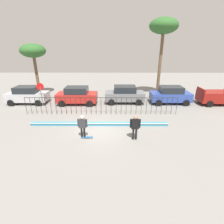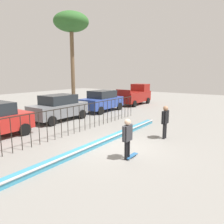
{
  "view_description": "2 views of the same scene",
  "coord_description": "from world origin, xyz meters",
  "px_view_note": "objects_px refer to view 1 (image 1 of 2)",
  "views": [
    {
      "loc": [
        1.1,
        -11.36,
        5.96
      ],
      "look_at": [
        1.03,
        0.92,
        1.16
      ],
      "focal_mm": 27.06,
      "sensor_mm": 36.0,
      "label": 1
    },
    {
      "loc": [
        -8.01,
        -5.22,
        3.42
      ],
      "look_at": [
        0.72,
        0.87,
        1.49
      ],
      "focal_mm": 34.14,
      "sensor_mm": 36.0,
      "label": 2
    }
  ],
  "objects_px": {
    "parked_car_blue": "(170,95)",
    "stop_sign": "(41,91)",
    "parked_car_gray": "(125,94)",
    "palm_tree_tall": "(164,28)",
    "pickup_truck": "(224,95)",
    "parked_car_silver": "(28,95)",
    "camera_operator": "(135,125)",
    "skateboarder": "(83,125)",
    "palm_tree_short": "(33,52)",
    "skateboard": "(87,137)",
    "parked_car_red": "(77,95)"
  },
  "relations": [
    {
      "from": "parked_car_blue",
      "to": "stop_sign",
      "type": "distance_m",
      "value": 13.82
    },
    {
      "from": "parked_car_gray",
      "to": "palm_tree_tall",
      "type": "bearing_deg",
      "value": 31.89
    },
    {
      "from": "pickup_truck",
      "to": "parked_car_silver",
      "type": "bearing_deg",
      "value": 177.96
    },
    {
      "from": "parked_car_gray",
      "to": "pickup_truck",
      "type": "bearing_deg",
      "value": -3.82
    },
    {
      "from": "camera_operator",
      "to": "palm_tree_tall",
      "type": "relative_size",
      "value": 0.2
    },
    {
      "from": "parked_car_silver",
      "to": "skateboarder",
      "type": "bearing_deg",
      "value": -45.3
    },
    {
      "from": "parked_car_silver",
      "to": "parked_car_gray",
      "type": "relative_size",
      "value": 1.0
    },
    {
      "from": "parked_car_gray",
      "to": "palm_tree_short",
      "type": "height_order",
      "value": "palm_tree_short"
    },
    {
      "from": "palm_tree_tall",
      "to": "palm_tree_short",
      "type": "bearing_deg",
      "value": 178.83
    },
    {
      "from": "skateboard",
      "to": "parked_car_silver",
      "type": "bearing_deg",
      "value": 143.03
    },
    {
      "from": "skateboard",
      "to": "palm_tree_short",
      "type": "distance_m",
      "value": 14.5
    },
    {
      "from": "parked_car_red",
      "to": "parked_car_blue",
      "type": "relative_size",
      "value": 1.0
    },
    {
      "from": "parked_car_silver",
      "to": "parked_car_blue",
      "type": "bearing_deg",
      "value": 1.04
    },
    {
      "from": "stop_sign",
      "to": "palm_tree_short",
      "type": "height_order",
      "value": "palm_tree_short"
    },
    {
      "from": "skateboarder",
      "to": "palm_tree_short",
      "type": "distance_m",
      "value": 14.0
    },
    {
      "from": "parked_car_red",
      "to": "stop_sign",
      "type": "bearing_deg",
      "value": -165.32
    },
    {
      "from": "stop_sign",
      "to": "palm_tree_tall",
      "type": "distance_m",
      "value": 15.07
    },
    {
      "from": "camera_operator",
      "to": "parked_car_silver",
      "type": "bearing_deg",
      "value": 6.33
    },
    {
      "from": "palm_tree_short",
      "to": "stop_sign",
      "type": "bearing_deg",
      "value": -64.36
    },
    {
      "from": "parked_car_red",
      "to": "camera_operator",
      "type": "bearing_deg",
      "value": -52.82
    },
    {
      "from": "parked_car_silver",
      "to": "parked_car_red",
      "type": "xyz_separation_m",
      "value": [
        5.49,
        -0.21,
        0.0
      ]
    },
    {
      "from": "stop_sign",
      "to": "skateboarder",
      "type": "bearing_deg",
      "value": -50.73
    },
    {
      "from": "skateboard",
      "to": "parked_car_red",
      "type": "bearing_deg",
      "value": 114.01
    },
    {
      "from": "skateboarder",
      "to": "pickup_truck",
      "type": "xyz_separation_m",
      "value": [
        14.01,
        7.36,
        0.04
      ]
    },
    {
      "from": "camera_operator",
      "to": "palm_tree_tall",
      "type": "height_order",
      "value": "palm_tree_tall"
    },
    {
      "from": "palm_tree_tall",
      "to": "parked_car_silver",
      "type": "bearing_deg",
      "value": -168.38
    },
    {
      "from": "parked_car_silver",
      "to": "camera_operator",
      "type": "bearing_deg",
      "value": -34.93
    },
    {
      "from": "parked_car_red",
      "to": "parked_car_blue",
      "type": "height_order",
      "value": "same"
    },
    {
      "from": "parked_car_red",
      "to": "parked_car_blue",
      "type": "xyz_separation_m",
      "value": [
        10.23,
        0.31,
        0.0
      ]
    },
    {
      "from": "pickup_truck",
      "to": "parked_car_blue",
      "type": "bearing_deg",
      "value": 175.18
    },
    {
      "from": "parked_car_blue",
      "to": "skateboard",
      "type": "bearing_deg",
      "value": -135.39
    },
    {
      "from": "pickup_truck",
      "to": "skateboard",
      "type": "bearing_deg",
      "value": -153.07
    },
    {
      "from": "parked_car_blue",
      "to": "pickup_truck",
      "type": "relative_size",
      "value": 0.91
    },
    {
      "from": "parked_car_blue",
      "to": "palm_tree_tall",
      "type": "bearing_deg",
      "value": 103.77
    },
    {
      "from": "skateboarder",
      "to": "parked_car_red",
      "type": "xyz_separation_m",
      "value": [
        -1.85,
        7.38,
        -0.03
      ]
    },
    {
      "from": "parked_car_silver",
      "to": "palm_tree_short",
      "type": "relative_size",
      "value": 0.68
    },
    {
      "from": "camera_operator",
      "to": "parked_car_silver",
      "type": "distance_m",
      "value": 13.38
    },
    {
      "from": "skateboarder",
      "to": "pickup_truck",
      "type": "bearing_deg",
      "value": 43.18
    },
    {
      "from": "stop_sign",
      "to": "palm_tree_short",
      "type": "distance_m",
      "value": 6.16
    },
    {
      "from": "skateboarder",
      "to": "palm_tree_short",
      "type": "bearing_deg",
      "value": 139.74
    },
    {
      "from": "stop_sign",
      "to": "parked_car_silver",
      "type": "bearing_deg",
      "value": 152.63
    },
    {
      "from": "skateboarder",
      "to": "palm_tree_tall",
      "type": "relative_size",
      "value": 0.19
    },
    {
      "from": "pickup_truck",
      "to": "palm_tree_tall",
      "type": "bearing_deg",
      "value": 150.76
    },
    {
      "from": "camera_operator",
      "to": "pickup_truck",
      "type": "relative_size",
      "value": 0.38
    },
    {
      "from": "camera_operator",
      "to": "palm_tree_tall",
      "type": "bearing_deg",
      "value": -69.01
    },
    {
      "from": "parked_car_gray",
      "to": "stop_sign",
      "type": "bearing_deg",
      "value": -172.67
    },
    {
      "from": "parked_car_silver",
      "to": "parked_car_gray",
      "type": "xyz_separation_m",
      "value": [
        10.7,
        0.28,
        0.0
      ]
    },
    {
      "from": "camera_operator",
      "to": "parked_car_blue",
      "type": "bearing_deg",
      "value": -79.61
    },
    {
      "from": "skateboard",
      "to": "parked_car_red",
      "type": "height_order",
      "value": "parked_car_red"
    },
    {
      "from": "skateboarder",
      "to": "parked_car_silver",
      "type": "relative_size",
      "value": 0.39
    }
  ]
}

